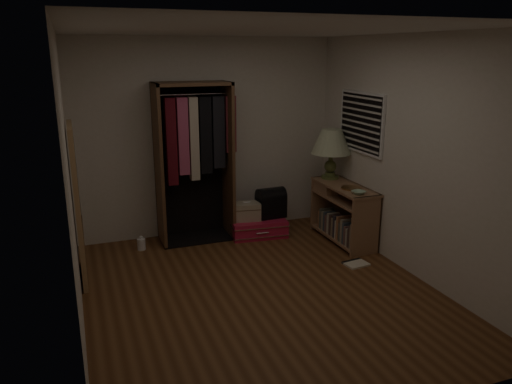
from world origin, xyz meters
TOP-DOWN VIEW (x-y plane):
  - ground at (0.00, 0.00)m, footprint 4.00×4.00m
  - room_walls at (0.08, 0.04)m, footprint 3.52×4.02m
  - console_bookshelf at (1.54, 1.03)m, footprint 0.42×1.12m
  - open_wardrobe at (-0.23, 1.77)m, footprint 1.02×0.50m
  - floor_mirror at (-1.70, 1.00)m, footprint 0.06×0.80m
  - pink_suitcase at (0.56, 1.60)m, footprint 0.81×0.62m
  - train_case at (0.41, 1.59)m, footprint 0.38×0.30m
  - black_bag at (0.76, 1.60)m, footprint 0.39×0.26m
  - table_lamp at (1.54, 1.40)m, footprint 0.61×0.61m
  - brass_tray at (1.54, 0.85)m, footprint 0.28×0.28m
  - ceramic_bowl at (1.49, 0.59)m, footprint 0.20×0.20m
  - white_jug at (-1.00, 1.60)m, footprint 0.12×0.12m
  - floor_book at (1.29, 0.26)m, footprint 0.29×0.25m

SIDE VIEW (x-z plane):
  - ground at x=0.00m, z-range 0.00..0.00m
  - floor_book at x=1.29m, z-range 0.00..0.02m
  - white_jug at x=-1.00m, z-range -0.01..0.17m
  - pink_suitcase at x=0.56m, z-range 0.00..0.23m
  - train_case at x=0.41m, z-range 0.22..0.48m
  - console_bookshelf at x=1.54m, z-range 0.02..0.77m
  - black_bag at x=0.76m, z-range 0.24..0.65m
  - brass_tray at x=1.54m, z-range 0.75..0.76m
  - ceramic_bowl at x=1.49m, z-range 0.75..0.79m
  - floor_mirror at x=-1.70m, z-range 0.00..1.70m
  - open_wardrobe at x=-0.23m, z-range 0.18..2.23m
  - table_lamp at x=1.54m, z-range 0.91..1.58m
  - room_walls at x=0.08m, z-range 0.20..2.80m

